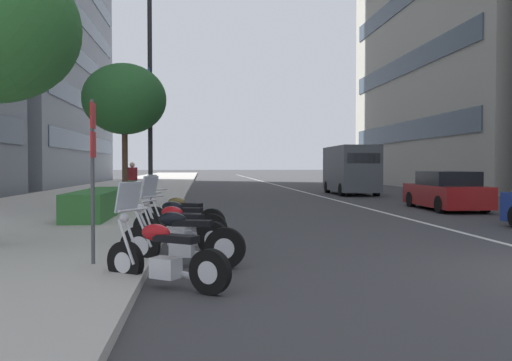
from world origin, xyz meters
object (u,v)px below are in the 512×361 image
Objects in this scene: street_tree_far_plaza at (125,99)px; delivery_van_ahead at (350,169)px; pedestrian_on_plaza at (132,180)px; motorcycle_second_in_row at (182,218)px; street_lamp_with_banners at (158,66)px; motorcycle_mid_row at (163,257)px; car_lead_in_lane at (446,192)px; motorcycle_far_end_row at (178,223)px; motorcycle_by_sign_pole at (178,231)px; parking_sign_by_curb at (93,161)px; motorcycle_nearest_camera at (181,241)px.

delivery_van_ahead is at bearing -51.36° from street_tree_far_plaza.
street_tree_far_plaza reaches higher than pedestrian_on_plaza.
pedestrian_on_plaza is (11.74, 2.69, 0.58)m from motorcycle_second_in_row.
street_lamp_with_banners is 1.73× the size of street_tree_far_plaza.
pedestrian_on_plaza is (17.18, 2.63, 0.57)m from motorcycle_mid_row.
car_lead_in_lane reaches higher than motorcycle_mid_row.
motorcycle_far_end_row is 11.27m from street_lamp_with_banners.
motorcycle_by_sign_pole is at bearing 135.07° from car_lead_in_lane.
motorcycle_far_end_row reaches higher than motorcycle_second_in_row.
motorcycle_by_sign_pole is 2.47m from parking_sign_by_curb.
street_lamp_with_banners is at bearing 63.87° from pedestrian_on_plaza.
street_lamp_with_banners is at bearing -53.08° from motorcycle_second_in_row.
motorcycle_second_in_row is 0.37× the size of delivery_van_ahead.
motorcycle_nearest_camera is 1.92m from parking_sign_by_curb.
motorcycle_second_in_row is 1.21× the size of pedestrian_on_plaza.
street_lamp_with_banners reaches higher than motorcycle_far_end_row.
motorcycle_by_sign_pole reaches higher than motorcycle_second_in_row.
delivery_van_ahead is (19.75, -9.16, 1.05)m from motorcycle_by_sign_pole.
car_lead_in_lane is 12.30m from street_lamp_with_banners.
motorcycle_second_in_row is 11.64m from car_lead_in_lane.
street_tree_far_plaza is 3.22× the size of pedestrian_on_plaza.
pedestrian_on_plaza is at bearing 24.69° from street_lamp_with_banners.
parking_sign_by_curb is (-3.01, 1.18, 1.31)m from motorcycle_far_end_row.
car_lead_in_lane is (6.33, -9.77, 0.26)m from motorcycle_second_in_row.
motorcycle_nearest_camera is at bearing 49.35° from pedestrian_on_plaza.
delivery_van_ahead reaches higher than motorcycle_nearest_camera.
pedestrian_on_plaza is (5.41, 12.46, 0.31)m from car_lead_in_lane.
motorcycle_by_sign_pole is 14.64m from pedestrian_on_plaza.
motorcycle_nearest_camera is 15.98m from pedestrian_on_plaza.
motorcycle_by_sign_pole is 13.25m from car_lead_in_lane.
car_lead_in_lane is at bearing 105.72° from pedestrian_on_plaza.
motorcycle_far_end_row is at bearing -165.16° from street_tree_far_plaza.
motorcycle_far_end_row is 3.49m from parking_sign_by_curb.
street_tree_far_plaza is at bearing 123.17° from street_lamp_with_banners.
street_lamp_with_banners is (12.93, 0.03, 3.91)m from parking_sign_by_curb.
motorcycle_nearest_camera is 1.02× the size of motorcycle_second_in_row.
pedestrian_on_plaza is at bearing 3.43° from street_tree_far_plaza.
motorcycle_by_sign_pole is at bearing -173.58° from street_lamp_with_banners.
street_lamp_with_banners is at bearing 130.94° from delivery_van_ahead.
parking_sign_by_curb is 13.51m from street_lamp_with_banners.
car_lead_in_lane is 13.59m from pedestrian_on_plaza.
street_tree_far_plaza reaches higher than motorcycle_second_in_row.
delivery_van_ahead is 14.09m from street_lamp_with_banners.
motorcycle_far_end_row is at bearing -56.01° from motorcycle_by_sign_pole.
car_lead_in_lane is at bearing -118.41° from motorcycle_second_in_row.
delivery_van_ahead reaches higher than pedestrian_on_plaza.
motorcycle_second_in_row is 10.14m from street_lamp_with_banners.
parking_sign_by_curb reaches higher than motorcycle_far_end_row.
delivery_van_ahead is at bearing -77.80° from motorcycle_mid_row.
pedestrian_on_plaza is (16.07, 1.48, -0.75)m from parking_sign_by_curb.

